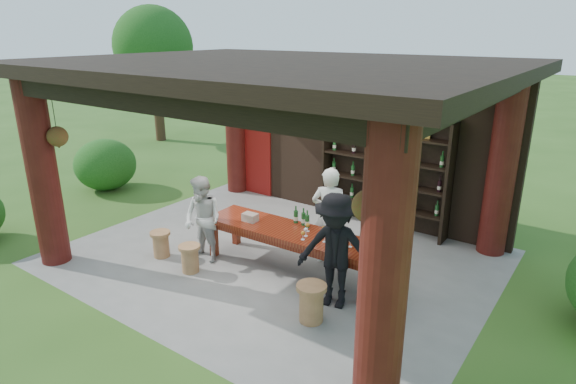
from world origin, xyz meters
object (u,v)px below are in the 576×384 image
Objects in this scene: tasting_table at (291,236)px; guest_man at (335,251)px; host at (329,216)px; stool_near_right at (311,302)px; guest_woman at (203,220)px; stool_far_left at (161,243)px; wine_shelf at (383,172)px; napkin_basket at (250,217)px; stool_near_left at (190,258)px.

tasting_table is 1.83× the size of guest_man.
host is 0.99× the size of guest_man.
tasting_table reaches higher than stool_near_right.
stool_far_left is at bearing -150.98° from guest_woman.
wine_shelf is 4.78× the size of stool_near_right.
guest_woman is at bearing 15.37° from host.
wine_shelf is at bearing 53.84° from stool_far_left.
wine_shelf is 5.63× the size of stool_far_left.
napkin_basket is at bearing 155.32° from guest_man.
host is 2.23m from guest_woman.
tasting_table is 1.30m from guest_man.
stool_near_right is 1.99m from host.
guest_man is (2.54, 0.53, 0.63)m from stool_near_left.
stool_near_right reaches higher than stool_near_left.
guest_woman reaches higher than stool_near_right.
stool_far_left is (-3.36, 0.14, -0.05)m from stool_near_right.
napkin_basket reaches higher than stool_far_left.
tasting_table is 0.86m from napkin_basket.
wine_shelf is 2.06m from host.
wine_shelf is 1.76× the size of guest_woman.
guest_man is at bearing 85.64° from stool_near_right.
guest_woman is (0.75, 0.37, 0.52)m from stool_far_left.
wine_shelf reaches higher than tasting_table.
host is at bearing 44.64° from stool_near_left.
stool_far_left is 3.49m from guest_man.
guest_woman is (-1.85, -1.24, -0.10)m from host.
guest_man is (0.75, -3.22, -0.32)m from wine_shelf.
wine_shelf reaches higher than napkin_basket.
stool_near_left reaches higher than stool_far_left.
tasting_table reaches higher than stool_near_left.
tasting_table is 6.66× the size of stool_near_left.
napkin_basket is (-1.98, 0.44, -0.07)m from guest_man.
napkin_basket is (-1.94, 1.00, 0.52)m from stool_near_right.
stool_far_left is at bearing -148.80° from napkin_basket.
napkin_basket is at bearing -173.73° from tasting_table.
stool_near_right is at bearing -2.38° from stool_far_left.
napkin_basket is (-0.83, -0.09, 0.19)m from tasting_table.
stool_near_right is 2.71m from guest_woman.
tasting_table is 1.86× the size of host.
guest_man reaches higher than stool_far_left.
stool_far_left is at bearing -126.16° from wine_shelf.
guest_man is at bearing 11.76° from stool_near_left.
stool_near_left is 2.51m from host.
host is (2.60, 1.61, 0.62)m from stool_far_left.
host reaches higher than stool_near_left.
guest_woman reaches higher than stool_far_left.
stool_near_right is at bearing -79.47° from wine_shelf.
wine_shelf is 5.60× the size of stool_near_left.
stool_near_left is at bearing 26.27° from host.
stool_far_left is (-0.87, 0.10, -0.00)m from stool_near_left.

